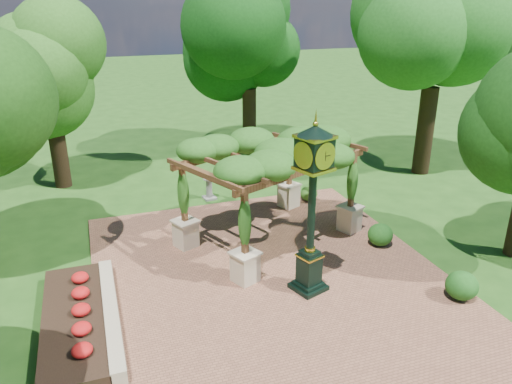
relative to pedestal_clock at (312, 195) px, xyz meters
name	(u,v)px	position (x,y,z in m)	size (l,w,h in m)	color
ground	(285,298)	(-0.76, -0.16, -2.89)	(120.00, 120.00, 0.00)	#1E4714
brick_plaza	(273,279)	(-0.76, 0.84, -2.87)	(10.00, 12.00, 0.04)	brown
border_wall	(111,314)	(-5.36, 0.34, -2.69)	(0.35, 5.00, 0.40)	#C6B793
flower_bed	(74,321)	(-6.26, 0.34, -2.71)	(1.50, 5.00, 0.36)	red
pedestal_clock	(312,195)	(0.00, 0.00, 0.00)	(1.21, 1.21, 4.83)	black
pergola	(271,157)	(0.08, 3.32, 0.04)	(6.61, 5.52, 3.57)	beige
sundial	(209,190)	(-1.01, 7.49, -2.50)	(0.56, 0.56, 0.89)	gray
shrub_front	(462,286)	(3.74, -1.77, -2.45)	(0.87, 0.87, 0.79)	#1A4E16
shrub_mid	(380,235)	(3.34, 1.66, -2.48)	(0.82, 0.82, 0.74)	#1C4F16
shrub_back	(309,194)	(2.71, 5.89, -2.54)	(0.68, 0.68, 0.62)	#2C5A1A
tree_west_far	(46,65)	(-6.66, 10.98, 2.28)	(4.21, 4.21, 7.54)	black
tree_north	(249,38)	(2.72, 13.55, 2.88)	(4.74, 4.74, 8.40)	#322214
tree_east_far	(440,13)	(9.16, 7.47, 4.17)	(5.66, 5.66, 10.25)	black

